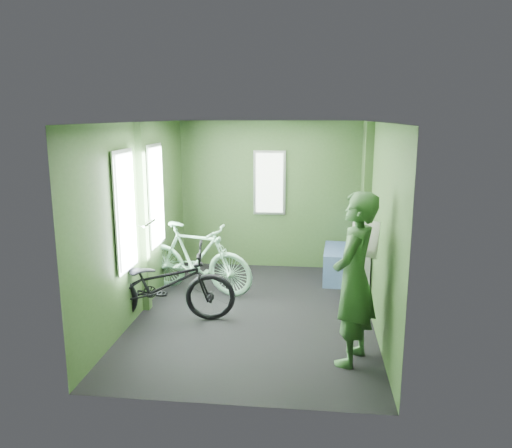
{
  "coord_description": "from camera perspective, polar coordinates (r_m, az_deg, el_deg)",
  "views": [
    {
      "loc": [
        0.66,
        -5.71,
        2.37
      ],
      "look_at": [
        0.0,
        0.1,
        1.1
      ],
      "focal_mm": 35.0,
      "sensor_mm": 36.0,
      "label": 1
    }
  ],
  "objects": [
    {
      "name": "room",
      "position": [
        5.87,
        -0.43,
        3.09
      ],
      "size": [
        4.0,
        4.02,
        2.31
      ],
      "color": "black",
      "rests_on": "ground"
    },
    {
      "name": "bicycle_black",
      "position": [
        6.1,
        -10.61,
        -10.84
      ],
      "size": [
        1.8,
        0.93,
        0.95
      ],
      "primitive_type": "imported",
      "rotation": [
        0.0,
        -0.09,
        1.72
      ],
      "color": "black",
      "rests_on": "ground"
    },
    {
      "name": "bicycle_mint",
      "position": [
        6.95,
        -6.79,
        -7.79
      ],
      "size": [
        1.75,
        1.04,
        1.04
      ],
      "primitive_type": "imported",
      "rotation": [
        0.0,
        -0.13,
        1.28
      ],
      "color": "#83C49C",
      "rests_on": "ground"
    },
    {
      "name": "passenger",
      "position": [
        4.87,
        11.15,
        -6.19
      ],
      "size": [
        0.61,
        0.73,
        1.69
      ],
      "rotation": [
        0.0,
        0.0,
        -1.96
      ],
      "color": "#335830",
      "rests_on": "ground"
    },
    {
      "name": "waste_box",
      "position": [
        6.34,
        11.64,
        -6.17
      ],
      "size": [
        0.23,
        0.32,
        0.79
      ],
      "primitive_type": "cube",
      "color": "gray",
      "rests_on": "ground"
    },
    {
      "name": "bench_seat",
      "position": [
        7.47,
        9.97,
        -4.11
      ],
      "size": [
        0.57,
        0.95,
        0.97
      ],
      "rotation": [
        0.0,
        0.0,
        -0.06
      ],
      "color": "navy",
      "rests_on": "ground"
    }
  ]
}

